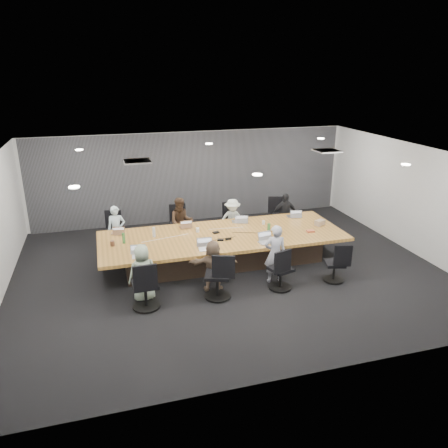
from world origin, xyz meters
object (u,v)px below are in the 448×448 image
object	(u,v)px
person_1	(181,222)
bottle_green_left	(124,238)
person_2	(232,220)
laptop_2	(238,221)
chair_1	(179,227)
chair_7	(334,266)
chair_6	(281,272)
bottle_green_right	(269,229)
laptop_0	(117,233)
laptop_5	(207,249)
chair_3	(279,218)
person_0	(117,230)
person_4	(143,273)
conference_table	(223,247)
stapler	(228,239)
person_5	(213,266)
person_3	(285,214)
snack_packet	(310,231)
laptop_6	(266,242)
mug_brown	(112,243)
chair_4	(145,288)
chair_0	(117,234)
chair_5	(217,279)
person_6	(275,254)
bottle_clear	(154,232)
chair_2	(229,224)
laptop_1	(185,227)
laptop_4	(140,257)
canvas_bag	(320,223)

from	to	relation	value
person_1	bottle_green_left	size ratio (longest dim) A/B	5.43
person_2	laptop_2	world-z (taller)	person_2
chair_1	chair_7	xyz separation A→B (m)	(2.94, -3.40, -0.06)
chair_6	bottle_green_right	size ratio (longest dim) A/B	2.92
laptop_0	laptop_5	xyz separation A→B (m)	(1.89, -1.60, 0.00)
chair_3	person_0	xyz separation A→B (m)	(-4.74, -0.35, 0.23)
chair_7	person_4	size ratio (longest dim) A/B	0.59
conference_table	stapler	size ratio (longest dim) A/B	40.23
chair_3	person_5	distance (m)	4.18
chair_3	person_4	world-z (taller)	person_4
person_3	snack_packet	bearing A→B (deg)	-85.94
chair_7	laptop_6	size ratio (longest dim) A/B	2.12
laptop_0	mug_brown	size ratio (longest dim) A/B	2.44
chair_4	bottle_green_left	world-z (taller)	bottle_green_left
chair_0	laptop_5	xyz separation A→B (m)	(1.89, -2.50, 0.35)
chair_5	person_5	world-z (taller)	person_5
conference_table	person_6	xyz separation A→B (m)	(0.83, -1.35, 0.28)
person_3	bottle_clear	size ratio (longest dim) A/B	5.32
chair_6	mug_brown	size ratio (longest dim) A/B	6.54
person_3	stapler	distance (m)	2.82
chair_6	person_0	bearing A→B (deg)	121.07
chair_0	laptop_0	bearing A→B (deg)	102.89
chair_2	chair_7	xyz separation A→B (m)	(1.49, -3.40, -0.01)
chair_6	chair_2	bearing A→B (deg)	76.43
person_1	laptop_2	world-z (taller)	person_1
laptop_1	laptop_4	size ratio (longest dim) A/B	0.92
laptop_2	chair_0	bearing A→B (deg)	-4.74
laptop_6	bottle_green_right	distance (m)	0.60
laptop_0	laptop_5	distance (m)	2.48
chair_6	chair_0	bearing A→B (deg)	117.96
chair_4	laptop_4	size ratio (longest dim) A/B	2.65
laptop_0	stapler	distance (m)	2.79
person_6	stapler	distance (m)	1.26
laptop_5	snack_packet	distance (m)	2.79
laptop_1	chair_1	bearing A→B (deg)	-90.71
chair_2	chair_3	bearing A→B (deg)	163.73
person_3	chair_2	bearing A→B (deg)	174.20
chair_1	chair_5	xyz separation A→B (m)	(0.18, -3.40, 0.01)
snack_packet	person_6	bearing A→B (deg)	-145.48
person_3	chair_6	bearing A→B (deg)	-108.14
person_0	laptop_0	size ratio (longest dim) A/B	4.32
laptop_0	snack_packet	xyz separation A→B (m)	(4.66, -1.24, 0.01)
chair_0	person_1	bearing A→B (deg)	-178.65
laptop_5	canvas_bag	size ratio (longest dim) A/B	1.38
person_0	canvas_bag	xyz separation A→B (m)	(5.12, -1.40, 0.17)
person_3	person_4	distance (m)	5.12
person_6	bottle_green_right	world-z (taller)	person_6
chair_0	bottle_clear	world-z (taller)	bottle_clear
laptop_1	canvas_bag	bearing A→B (deg)	165.29
person_2	laptop_4	distance (m)	3.51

